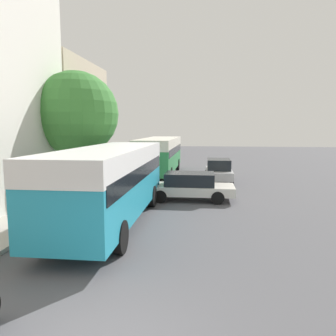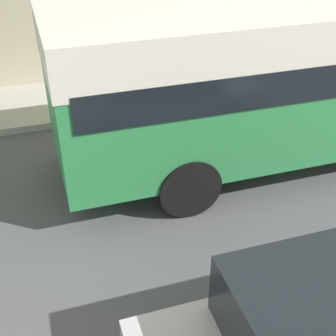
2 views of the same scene
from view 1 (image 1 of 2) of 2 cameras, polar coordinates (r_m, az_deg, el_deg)
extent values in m
cube|color=#BCAD93|center=(24.94, -19.89, 7.60)|extent=(5.96, 8.15, 8.23)
cube|color=teal|center=(12.66, -10.02, -2.05)|extent=(2.46, 9.28, 2.45)
cube|color=white|center=(12.55, -10.11, 1.82)|extent=(2.48, 9.33, 0.73)
cube|color=black|center=(12.61, -10.05, -0.68)|extent=(2.51, 8.91, 0.54)
cylinder|color=black|center=(15.91, -10.88, -4.68)|extent=(0.28, 1.00, 1.00)
cylinder|color=black|center=(15.39, -2.79, -4.96)|extent=(0.28, 1.00, 1.00)
cylinder|color=black|center=(10.74, -20.27, -10.75)|extent=(0.28, 1.00, 1.00)
cylinder|color=black|center=(9.95, -8.32, -11.81)|extent=(0.28, 1.00, 1.00)
cube|color=#2D8447|center=(25.35, -1.44, 2.52)|extent=(2.45, 9.63, 2.38)
cube|color=silver|center=(25.30, -1.45, 4.41)|extent=(2.47, 9.68, 0.72)
cube|color=black|center=(25.33, -1.44, 3.19)|extent=(2.49, 9.25, 0.52)
cylinder|color=black|center=(28.57, -2.83, 0.63)|extent=(0.28, 1.00, 1.00)
cylinder|color=black|center=(28.29, 1.67, 0.57)|extent=(0.28, 1.00, 1.00)
cylinder|color=black|center=(22.75, -5.29, -1.05)|extent=(0.28, 1.00, 1.00)
cylinder|color=black|center=(22.40, 0.35, -1.15)|extent=(0.28, 1.00, 1.00)
cube|color=#B7B7BC|center=(22.68, 8.80, -0.90)|extent=(1.75, 4.05, 0.54)
cube|color=black|center=(22.60, 8.83, 0.66)|extent=(1.54, 2.22, 0.70)
cylinder|color=black|center=(23.94, 6.76, -1.10)|extent=(0.22, 0.64, 0.64)
cylinder|color=black|center=(24.00, 10.60, -1.15)|extent=(0.22, 0.64, 0.64)
cylinder|color=black|center=(21.46, 6.77, -2.05)|extent=(0.22, 0.64, 0.64)
cylinder|color=black|center=(21.53, 11.05, -2.10)|extent=(0.22, 0.64, 0.64)
cube|color=silver|center=(16.87, 3.80, -3.73)|extent=(4.51, 1.88, 0.45)
cube|color=black|center=(16.78, 3.82, -1.91)|extent=(2.48, 1.65, 0.63)
cylinder|color=black|center=(17.75, 8.46, -4.00)|extent=(0.64, 0.22, 0.64)
cylinder|color=black|center=(16.06, 8.65, -5.18)|extent=(0.64, 0.22, 0.64)
cylinder|color=black|center=(17.88, -0.56, -3.84)|extent=(0.64, 0.22, 0.64)
cylinder|color=black|center=(16.20, -1.32, -4.99)|extent=(0.64, 0.22, 0.64)
cylinder|color=brown|center=(18.96, -15.39, -0.03)|extent=(0.36, 0.36, 2.59)
sphere|color=#387A33|center=(18.84, -15.70, 9.11)|extent=(4.59, 4.59, 4.59)
camera|label=2|loc=(20.23, 15.60, 9.58)|focal=50.00mm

